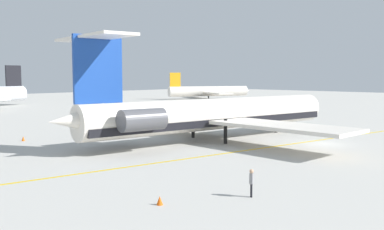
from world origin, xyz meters
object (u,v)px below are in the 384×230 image
object	(u,v)px
ground_crew_portside	(206,114)
safety_cone_nose	(231,115)
main_jetliner	(209,114)
ground_crew_near_nose	(251,179)
safety_cone_tail	(23,139)
safety_cone_wingtip	(160,200)
airliner_far_right	(211,91)

from	to	relation	value
ground_crew_portside	safety_cone_nose	size ratio (longest dim) A/B	3.18
ground_crew_portside	safety_cone_nose	distance (m)	7.97
main_jetliner	ground_crew_near_nose	size ratio (longest dim) A/B	22.02
safety_cone_nose	safety_cone_tail	bearing A→B (deg)	-178.98
safety_cone_nose	safety_cone_wingtip	xyz separation A→B (m)	(-47.29, -31.47, 0.00)
safety_cone_tail	main_jetliner	bearing A→B (deg)	-45.80
safety_cone_nose	main_jetliner	bearing A→B (deg)	-147.07
airliner_far_right	safety_cone_nose	world-z (taller)	airliner_far_right
airliner_far_right	safety_cone_wingtip	xyz separation A→B (m)	(-91.76, -74.90, -2.26)
airliner_far_right	safety_cone_wingtip	bearing A→B (deg)	-113.97
ground_crew_portside	safety_cone_tail	xyz separation A→B (m)	(-33.17, -0.21, -0.83)
main_jetliner	safety_cone_tail	distance (m)	22.34
main_jetliner	safety_cone_tail	bearing A→B (deg)	143.42
ground_crew_portside	safety_cone_wingtip	bearing A→B (deg)	148.32
airliner_far_right	ground_crew_near_nose	xyz separation A→B (m)	(-86.59, -77.95, -1.38)
airliner_far_right	safety_cone_nose	distance (m)	62.20
main_jetliner	safety_cone_nose	xyz separation A→B (m)	(25.64, 16.61, -2.92)
safety_cone_nose	safety_cone_tail	xyz separation A→B (m)	(-41.08, -0.73, 0.00)
main_jetliner	airliner_far_right	xyz separation A→B (m)	(70.11, 60.04, -0.66)
ground_crew_portside	safety_cone_tail	world-z (taller)	ground_crew_portside
main_jetliner	safety_cone_tail	size ratio (longest dim) A/B	73.06
ground_crew_portside	safety_cone_wingtip	size ratio (longest dim) A/B	3.18
safety_cone_tail	ground_crew_portside	bearing A→B (deg)	0.36
safety_cone_nose	airliner_far_right	bearing A→B (deg)	44.32
main_jetliner	ground_crew_near_nose	world-z (taller)	main_jetliner
ground_crew_near_nose	ground_crew_portside	xyz separation A→B (m)	(34.20, 34.00, -0.05)
ground_crew_near_nose	safety_cone_wingtip	distance (m)	6.07
ground_crew_near_nose	safety_cone_nose	xyz separation A→B (m)	(42.11, 34.52, -0.88)
safety_cone_wingtip	ground_crew_portside	bearing A→B (deg)	38.16
airliner_far_right	safety_cone_wingtip	distance (m)	118.47
airliner_far_right	ground_crew_portside	xyz separation A→B (m)	(-52.39, -43.95, -1.43)
ground_crew_near_nose	safety_cone_wingtip	world-z (taller)	ground_crew_near_nose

